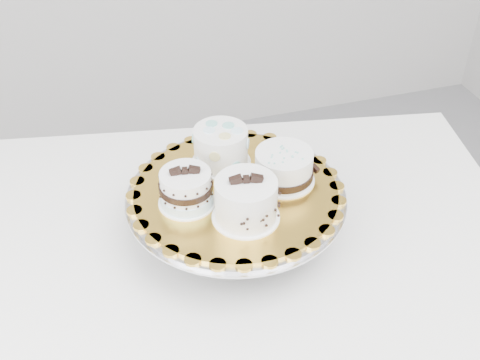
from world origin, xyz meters
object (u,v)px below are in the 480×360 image
object	(u,v)px
table	(225,267)
cake_board	(236,191)
cake_banded	(186,189)
cake_ribbon	(284,167)
cake_dots	(221,146)
cake_stand	(236,207)
cake_swirl	(246,201)

from	to	relation	value
table	cake_board	size ratio (longest dim) A/B	3.48
cake_banded	cake_ribbon	world-z (taller)	cake_banded
cake_ribbon	cake_banded	bearing A→B (deg)	161.84
cake_banded	cake_dots	world-z (taller)	cake_banded
cake_stand	cake_board	size ratio (longest dim) A/B	1.09
table	cake_swirl	xyz separation A→B (m)	(0.02, -0.08, 0.23)
table	cake_board	xyz separation A→B (m)	(0.02, -0.00, 0.19)
cake_dots	cake_ribbon	distance (m)	0.13
table	cake_banded	xyz separation A→B (m)	(-0.07, -0.01, 0.23)
table	cake_stand	bearing A→B (deg)	2.75
cake_stand	cake_ribbon	bearing A→B (deg)	2.15
cake_stand	cake_banded	xyz separation A→B (m)	(-0.09, -0.01, 0.07)
cake_board	cake_ribbon	size ratio (longest dim) A/B	2.71
cake_dots	table	bearing A→B (deg)	-82.09
table	cake_banded	world-z (taller)	cake_banded
cake_board	cake_dots	size ratio (longest dim) A/B	2.81
cake_dots	cake_ribbon	xyz separation A→B (m)	(0.10, -0.08, -0.01)
table	cake_ribbon	world-z (taller)	cake_ribbon
cake_swirl	cake_dots	bearing A→B (deg)	100.06
cake_dots	cake_board	bearing A→B (deg)	-66.56
cake_stand	cake_board	xyz separation A→B (m)	(0.00, 0.00, 0.04)
cake_ribbon	cake_swirl	bearing A→B (deg)	-163.04
cake_swirl	cake_dots	world-z (taller)	cake_swirl
cake_swirl	cake_dots	size ratio (longest dim) A/B	0.93
cake_swirl	cake_stand	bearing A→B (deg)	96.88
table	cake_board	bearing A→B (deg)	2.75
cake_banded	cake_dots	bearing A→B (deg)	56.15
cake_banded	cake_dots	xyz separation A→B (m)	(0.09, 0.10, 0.01)
cake_dots	cake_stand	bearing A→B (deg)	-66.56
table	cake_ribbon	bearing A→B (deg)	10.74
cake_board	cake_banded	size ratio (longest dim) A/B	3.63
cake_stand	cake_swirl	distance (m)	0.11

